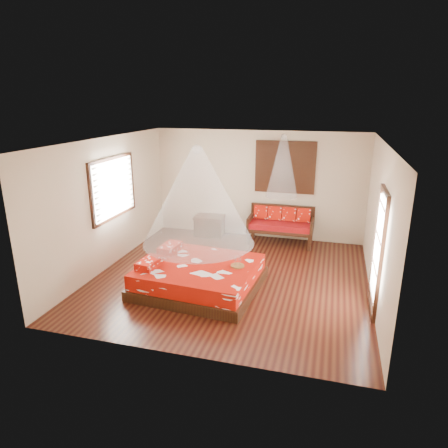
# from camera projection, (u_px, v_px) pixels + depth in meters

# --- Properties ---
(room) EXTENTS (5.54, 5.54, 2.84)m
(room) POSITION_uv_depth(u_px,v_px,m) (232.00, 213.00, 7.90)
(room) COLOR black
(room) RESTS_ON ground
(bed) EXTENTS (2.38, 2.18, 0.65)m
(bed) POSITION_uv_depth(u_px,v_px,m) (198.00, 276.00, 7.78)
(bed) COLOR black
(bed) RESTS_ON floor
(daybed) EXTENTS (1.64, 0.73, 0.94)m
(daybed) POSITION_uv_depth(u_px,v_px,m) (281.00, 223.00, 10.17)
(daybed) COLOR black
(daybed) RESTS_ON floor
(storage_chest) EXTENTS (0.82, 0.62, 0.54)m
(storage_chest) POSITION_uv_depth(u_px,v_px,m) (210.00, 225.00, 10.80)
(storage_chest) COLOR black
(storage_chest) RESTS_ON floor
(shutter_panel) EXTENTS (1.52, 0.06, 1.32)m
(shutter_panel) POSITION_uv_depth(u_px,v_px,m) (285.00, 167.00, 10.07)
(shutter_panel) COLOR black
(shutter_panel) RESTS_ON wall_back
(window_left) EXTENTS (0.10, 1.74, 1.34)m
(window_left) POSITION_uv_depth(u_px,v_px,m) (114.00, 188.00, 8.68)
(window_left) COLOR black
(window_left) RESTS_ON wall_left
(glazed_door) EXTENTS (0.08, 1.02, 2.16)m
(glazed_door) POSITION_uv_depth(u_px,v_px,m) (378.00, 252.00, 6.75)
(glazed_door) COLOR black
(glazed_door) RESTS_ON floor
(wine_tray) EXTENTS (0.26, 0.26, 0.21)m
(wine_tray) POSITION_uv_depth(u_px,v_px,m) (237.00, 264.00, 7.59)
(wine_tray) COLOR brown
(wine_tray) RESTS_ON bed
(mosquito_net_main) EXTENTS (2.09, 2.09, 1.80)m
(mosquito_net_main) POSITION_uv_depth(u_px,v_px,m) (198.00, 196.00, 7.30)
(mosquito_net_main) COLOR white
(mosquito_net_main) RESTS_ON ceiling
(mosquito_net_daybed) EXTENTS (0.78, 0.78, 1.50)m
(mosquito_net_daybed) POSITION_uv_depth(u_px,v_px,m) (283.00, 166.00, 9.61)
(mosquito_net_daybed) COLOR white
(mosquito_net_daybed) RESTS_ON ceiling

